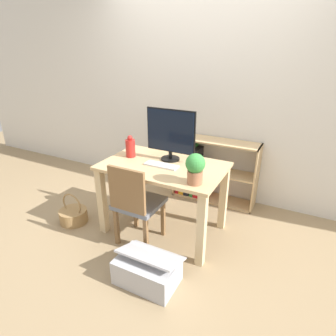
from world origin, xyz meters
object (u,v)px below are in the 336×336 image
at_px(keyboard, 161,165).
at_px(storage_box, 147,270).
at_px(vase, 130,147).
at_px(chair, 136,202).
at_px(bookshelf, 200,170).
at_px(monitor, 171,133).
at_px(potted_plant, 195,168).
at_px(basket, 73,215).

xyz_separation_m(keyboard, storage_box, (0.23, -0.66, -0.62)).
height_order(vase, storage_box, vase).
height_order(vase, chair, vase).
xyz_separation_m(bookshelf, storage_box, (0.16, -1.53, -0.24)).
bearing_deg(storage_box, bookshelf, 96.06).
xyz_separation_m(keyboard, chair, (-0.11, -0.28, -0.28)).
relative_size(monitor, bookshelf, 0.51).
distance_m(potted_plant, storage_box, 0.90).
bearing_deg(vase, potted_plant, -18.45).
distance_m(monitor, storage_box, 1.24).
bearing_deg(basket, vase, 35.39).
xyz_separation_m(monitor, basket, (-0.93, -0.49, -0.92)).
height_order(basket, storage_box, basket).
height_order(vase, potted_plant, potted_plant).
distance_m(chair, basket, 0.89).
relative_size(vase, chair, 0.27).
relative_size(bookshelf, storage_box, 2.02).
bearing_deg(storage_box, chair, 132.30).
xyz_separation_m(monitor, potted_plant, (0.41, -0.38, -0.13)).
xyz_separation_m(potted_plant, storage_box, (-0.19, -0.46, -0.75)).
height_order(potted_plant, storage_box, potted_plant).
relative_size(keyboard, basket, 0.95).
distance_m(keyboard, potted_plant, 0.48).
height_order(potted_plant, bookshelf, potted_plant).
bearing_deg(keyboard, bookshelf, 85.77).
height_order(bookshelf, basket, bookshelf).
bearing_deg(bookshelf, chair, -98.78).
bearing_deg(bookshelf, monitor, -94.75).
bearing_deg(basket, monitor, 27.76).
bearing_deg(monitor, storage_box, -75.44).
distance_m(vase, storage_box, 1.19).
relative_size(bookshelf, basket, 2.91).
relative_size(potted_plant, basket, 0.75).
relative_size(vase, storage_box, 0.45).
bearing_deg(basket, keyboard, 18.08).
bearing_deg(bookshelf, vase, -119.74).
xyz_separation_m(potted_plant, bookshelf, (-0.35, 1.07, -0.51)).
height_order(monitor, storage_box, monitor).
xyz_separation_m(monitor, chair, (-0.12, -0.47, -0.55)).
bearing_deg(storage_box, potted_plant, 67.42).
distance_m(keyboard, basket, 1.17).
xyz_separation_m(monitor, vase, (-0.40, -0.11, -0.18)).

